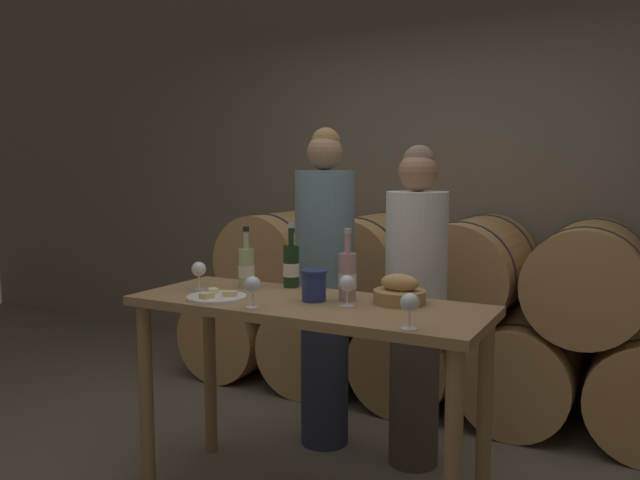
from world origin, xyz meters
TOP-DOWN VIEW (x-y plane):
  - stone_wall_back at (0.00, 2.11)m, footprint 10.00×0.12m
  - barrel_stack at (0.00, 1.51)m, footprint 3.27×0.95m
  - tasting_table at (0.00, 0.00)m, footprint 1.54×0.59m
  - person_left at (-0.23, 0.60)m, footprint 0.31×0.31m
  - person_right at (0.28, 0.60)m, footprint 0.30×0.30m
  - wine_bottle_red at (-0.22, 0.24)m, footprint 0.08×0.08m
  - wine_bottle_white at (-0.40, 0.13)m, footprint 0.08×0.08m
  - wine_bottle_rose at (0.14, 0.09)m, footprint 0.08×0.08m
  - blue_crock at (0.02, 0.02)m, footprint 0.11×0.11m
  - bread_basket at (0.36, 0.14)m, footprint 0.22×0.22m
  - cheese_plate at (-0.37, -0.15)m, footprint 0.26×0.26m
  - wine_glass_far_left at (-0.57, -0.01)m, footprint 0.07×0.07m
  - wine_glass_left at (-0.13, -0.22)m, footprint 0.07×0.07m
  - wine_glass_center at (0.19, -0.01)m, footprint 0.07×0.07m
  - wine_glass_right at (0.54, -0.24)m, footprint 0.07×0.07m

SIDE VIEW (x-z plane):
  - barrel_stack at x=0.00m, z-range -0.04..1.15m
  - tasting_table at x=0.00m, z-range 0.31..1.23m
  - person_right at x=0.28m, z-range 0.02..1.62m
  - person_left at x=-0.23m, z-range 0.02..1.71m
  - cheese_plate at x=-0.37m, z-range 0.91..0.95m
  - bread_basket at x=0.36m, z-range 0.90..1.03m
  - blue_crock at x=0.02m, z-range 0.92..1.06m
  - wine_glass_far_left at x=-0.57m, z-range 0.94..1.07m
  - wine_glass_left at x=-0.13m, z-range 0.94..1.07m
  - wine_glass_center at x=0.19m, z-range 0.94..1.07m
  - wine_glass_right at x=0.54m, z-range 0.94..1.07m
  - wine_bottle_white at x=-0.40m, z-range 0.87..1.16m
  - wine_bottle_red at x=-0.22m, z-range 0.87..1.17m
  - wine_bottle_rose at x=0.14m, z-range 0.87..1.18m
  - stone_wall_back at x=0.00m, z-range 0.00..3.20m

